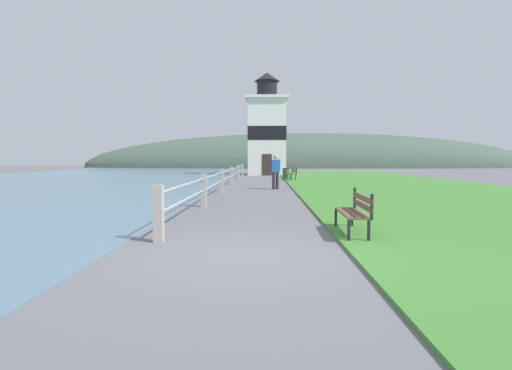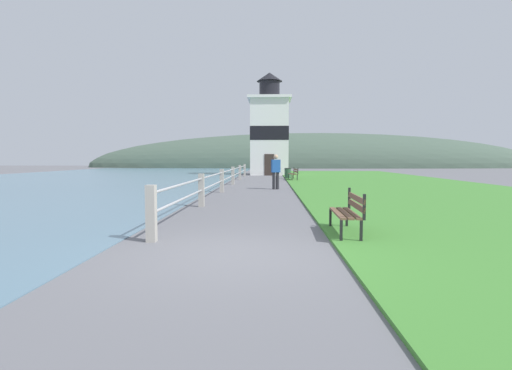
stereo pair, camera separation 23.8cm
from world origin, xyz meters
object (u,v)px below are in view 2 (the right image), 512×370
Objects in this scene: park_bench_near at (349,210)px; trash_bin at (288,173)px; lighthouse at (269,131)px; park_bench_midway at (294,173)px; person_strolling at (276,170)px.

trash_bin is at bearing -87.83° from park_bench_near.
park_bench_midway is at bearing -79.53° from lighthouse.
park_bench_near is 20.83m from park_bench_midway.
park_bench_midway is 10.63m from lighthouse.
trash_bin is at bearing -84.96° from park_bench_midway.
trash_bin is (-0.27, 22.80, -0.11)m from park_bench_near.
person_strolling is at bearing -88.81° from lighthouse.
lighthouse reaches higher than person_strolling.
lighthouse is 5.46× the size of person_strolling.
trash_bin is at bearing -22.09° from person_strolling.
trash_bin is at bearing -79.46° from lighthouse.
lighthouse is at bearing -15.01° from person_strolling.
lighthouse is at bearing -85.29° from park_bench_near.
person_strolling is 2.14× the size of trash_bin.
park_bench_midway is at bearing -88.75° from park_bench_near.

